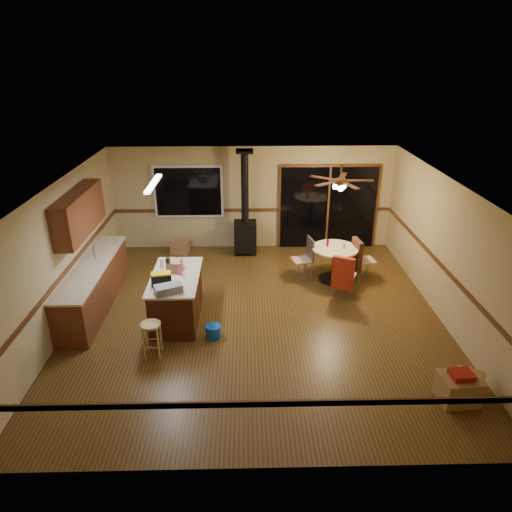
{
  "coord_description": "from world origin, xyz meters",
  "views": [
    {
      "loc": [
        -0.19,
        -7.53,
        4.67
      ],
      "look_at": [
        0.0,
        0.3,
        1.15
      ],
      "focal_mm": 32.0,
      "sensor_mm": 36.0,
      "label": 1
    }
  ],
  "objects_px": {
    "toolbox_grey": "(168,289)",
    "box_corner_a": "(459,389)",
    "blue_bucket": "(213,331)",
    "toolbox_black": "(161,279)",
    "chair_near": "(343,273)",
    "box_under_window": "(180,246)",
    "wood_stove": "(245,226)",
    "box_corner_b": "(468,384)",
    "chair_left": "(307,254)",
    "bar_stool": "(152,339)",
    "dining_table": "(334,258)",
    "kitchen_island": "(177,297)",
    "chair_right": "(358,255)"
  },
  "relations": [
    {
      "from": "toolbox_grey",
      "to": "box_corner_a",
      "type": "xyz_separation_m",
      "value": [
        4.4,
        -1.73,
        -0.77
      ]
    },
    {
      "from": "toolbox_grey",
      "to": "blue_bucket",
      "type": "height_order",
      "value": "toolbox_grey"
    },
    {
      "from": "toolbox_black",
      "to": "chair_near",
      "type": "height_order",
      "value": "toolbox_black"
    },
    {
      "from": "blue_bucket",
      "to": "box_under_window",
      "type": "bearing_deg",
      "value": 105.79
    },
    {
      "from": "wood_stove",
      "to": "box_corner_a",
      "type": "xyz_separation_m",
      "value": [
        3.08,
        -5.41,
        -0.52
      ]
    },
    {
      "from": "box_corner_b",
      "to": "blue_bucket",
      "type": "bearing_deg",
      "value": 158.2
    },
    {
      "from": "blue_bucket",
      "to": "chair_near",
      "type": "bearing_deg",
      "value": 27.16
    },
    {
      "from": "chair_left",
      "to": "box_under_window",
      "type": "bearing_deg",
      "value": 154.12
    },
    {
      "from": "bar_stool",
      "to": "dining_table",
      "type": "bearing_deg",
      "value": 37.28
    },
    {
      "from": "blue_bucket",
      "to": "chair_near",
      "type": "distance_m",
      "value": 2.91
    },
    {
      "from": "bar_stool",
      "to": "blue_bucket",
      "type": "distance_m",
      "value": 1.11
    },
    {
      "from": "toolbox_grey",
      "to": "box_corner_a",
      "type": "distance_m",
      "value": 4.79
    },
    {
      "from": "kitchen_island",
      "to": "chair_right",
      "type": "relative_size",
      "value": 2.4
    },
    {
      "from": "box_under_window",
      "to": "box_corner_a",
      "type": "xyz_separation_m",
      "value": [
        4.73,
        -5.46,
        0.03
      ]
    },
    {
      "from": "blue_bucket",
      "to": "bar_stool",
      "type": "bearing_deg",
      "value": -153.04
    },
    {
      "from": "toolbox_black",
      "to": "box_under_window",
      "type": "relative_size",
      "value": 0.79
    },
    {
      "from": "toolbox_grey",
      "to": "blue_bucket",
      "type": "xyz_separation_m",
      "value": [
        0.73,
        -0.02,
        -0.86
      ]
    },
    {
      "from": "wood_stove",
      "to": "dining_table",
      "type": "relative_size",
      "value": 2.51
    },
    {
      "from": "wood_stove",
      "to": "box_corner_a",
      "type": "bearing_deg",
      "value": -60.37
    },
    {
      "from": "chair_near",
      "to": "blue_bucket",
      "type": "bearing_deg",
      "value": -152.84
    },
    {
      "from": "chair_near",
      "to": "box_corner_a",
      "type": "bearing_deg",
      "value": -69.81
    },
    {
      "from": "bar_stool",
      "to": "toolbox_grey",
      "type": "bearing_deg",
      "value": 64.8
    },
    {
      "from": "chair_right",
      "to": "bar_stool",
      "type": "bearing_deg",
      "value": -146.22
    },
    {
      "from": "chair_near",
      "to": "bar_stool",
      "type": "bearing_deg",
      "value": -152.89
    },
    {
      "from": "dining_table",
      "to": "chair_left",
      "type": "xyz_separation_m",
      "value": [
        -0.6,
        0.12,
        0.05
      ]
    },
    {
      "from": "wood_stove",
      "to": "chair_right",
      "type": "relative_size",
      "value": 3.6
    },
    {
      "from": "dining_table",
      "to": "blue_bucket",
      "type": "bearing_deg",
      "value": -139.36
    },
    {
      "from": "toolbox_black",
      "to": "chair_near",
      "type": "bearing_deg",
      "value": 15.69
    },
    {
      "from": "blue_bucket",
      "to": "dining_table",
      "type": "relative_size",
      "value": 0.27
    },
    {
      "from": "wood_stove",
      "to": "box_corner_b",
      "type": "xyz_separation_m",
      "value": [
        3.3,
        -5.26,
        -0.57
      ]
    },
    {
      "from": "chair_right",
      "to": "dining_table",
      "type": "bearing_deg",
      "value": -177.45
    },
    {
      "from": "toolbox_black",
      "to": "toolbox_grey",
      "type": "bearing_deg",
      "value": -62.21
    },
    {
      "from": "bar_stool",
      "to": "box_corner_a",
      "type": "xyz_separation_m",
      "value": [
        4.64,
        -1.21,
        -0.1
      ]
    },
    {
      "from": "blue_bucket",
      "to": "chair_left",
      "type": "height_order",
      "value": "chair_left"
    },
    {
      "from": "blue_bucket",
      "to": "box_under_window",
      "type": "xyz_separation_m",
      "value": [
        -1.06,
        3.76,
        0.06
      ]
    },
    {
      "from": "wood_stove",
      "to": "box_corner_a",
      "type": "distance_m",
      "value": 6.25
    },
    {
      "from": "wood_stove",
      "to": "box_corner_a",
      "type": "height_order",
      "value": "wood_stove"
    },
    {
      "from": "dining_table",
      "to": "wood_stove",
      "type": "bearing_deg",
      "value": 141.87
    },
    {
      "from": "toolbox_black",
      "to": "chair_left",
      "type": "distance_m",
      "value": 3.48
    },
    {
      "from": "kitchen_island",
      "to": "box_corner_b",
      "type": "distance_m",
      "value": 5.11
    },
    {
      "from": "toolbox_black",
      "to": "chair_right",
      "type": "relative_size",
      "value": 0.5
    },
    {
      "from": "box_corner_b",
      "to": "toolbox_black",
      "type": "bearing_deg",
      "value": 158.42
    },
    {
      "from": "chair_right",
      "to": "box_corner_a",
      "type": "bearing_deg",
      "value": -81.1
    },
    {
      "from": "kitchen_island",
      "to": "chair_near",
      "type": "distance_m",
      "value": 3.34
    },
    {
      "from": "bar_stool",
      "to": "box_under_window",
      "type": "xyz_separation_m",
      "value": [
        -0.09,
        4.25,
        -0.13
      ]
    },
    {
      "from": "dining_table",
      "to": "box_corner_a",
      "type": "xyz_separation_m",
      "value": [
        1.13,
        -3.88,
        -0.33
      ]
    },
    {
      "from": "chair_left",
      "to": "box_corner_b",
      "type": "relative_size",
      "value": 1.28
    },
    {
      "from": "wood_stove",
      "to": "chair_left",
      "type": "xyz_separation_m",
      "value": [
        1.35,
        -1.41,
        -0.14
      ]
    },
    {
      "from": "wood_stove",
      "to": "toolbox_grey",
      "type": "xyz_separation_m",
      "value": [
        -1.32,
        -3.69,
        0.24
      ]
    },
    {
      "from": "dining_table",
      "to": "box_under_window",
      "type": "height_order",
      "value": "dining_table"
    }
  ]
}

